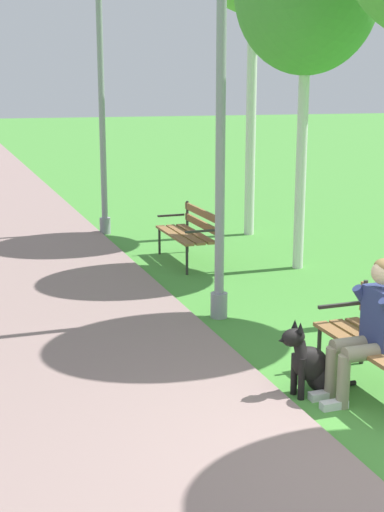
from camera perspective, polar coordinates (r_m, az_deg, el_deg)
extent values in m
cube|color=olive|center=(6.38, 13.45, -7.29)|extent=(0.14, 1.50, 0.04)
cube|color=olive|center=(6.47, 14.77, -7.06)|extent=(0.14, 1.50, 0.04)
cylinder|color=#2D2B28|center=(7.00, 10.13, -7.22)|extent=(0.04, 0.04, 0.45)
cylinder|color=#2D2B28|center=(7.17, 13.56, -5.18)|extent=(0.04, 0.04, 0.85)
cube|color=#2D2B28|center=(6.96, 11.70, -3.87)|extent=(0.45, 0.04, 0.03)
cube|color=olive|center=(10.90, -1.46, 1.68)|extent=(0.14, 1.50, 0.04)
cube|color=olive|center=(10.96, -0.59, 1.74)|extent=(0.14, 1.50, 0.04)
cube|color=olive|center=(11.01, 0.27, 1.80)|extent=(0.14, 1.50, 0.04)
cube|color=olive|center=(11.02, 0.79, 2.55)|extent=(0.04, 1.50, 0.11)
cube|color=olive|center=(10.99, 0.79, 3.47)|extent=(0.04, 1.50, 0.11)
cylinder|color=#2D2B28|center=(11.59, -2.62, 1.24)|extent=(0.04, 0.04, 0.45)
cylinder|color=#2D2B28|center=(11.69, -0.37, 2.36)|extent=(0.04, 0.04, 0.85)
cube|color=#2D2B28|center=(11.57, -1.69, 3.27)|extent=(0.45, 0.04, 0.03)
cylinder|color=#2D2B28|center=(10.31, -0.41, -0.29)|extent=(0.04, 0.04, 0.45)
cylinder|color=#2D2B28|center=(10.42, 2.09, 0.99)|extent=(0.04, 0.04, 0.85)
cube|color=#2D2B28|center=(10.28, 0.64, 1.99)|extent=(0.45, 0.04, 0.03)
cylinder|color=gray|center=(6.42, 12.80, -6.93)|extent=(0.42, 0.14, 0.14)
cylinder|color=gray|center=(6.40, 11.07, -9.16)|extent=(0.11, 0.11, 0.47)
cube|color=silver|center=(6.44, 10.37, -10.91)|extent=(0.24, 0.09, 0.07)
cylinder|color=gray|center=(6.26, 13.77, -7.50)|extent=(0.42, 0.14, 0.14)
cylinder|color=gray|center=(6.25, 12.01, -9.80)|extent=(0.11, 0.11, 0.47)
cube|color=silver|center=(6.29, 11.28, -11.59)|extent=(0.24, 0.09, 0.07)
cube|color=navy|center=(6.37, 15.01, -4.75)|extent=(0.22, 0.36, 0.52)
cylinder|color=navy|center=(6.47, 13.63, -3.47)|extent=(0.25, 0.09, 0.30)
sphere|color=beige|center=(6.25, 15.07, -1.28)|extent=(0.21, 0.21, 0.21)
ellipsoid|color=black|center=(6.55, 10.55, -9.30)|extent=(0.38, 0.31, 0.32)
ellipsoid|color=black|center=(6.43, 9.48, -8.52)|extent=(0.52, 0.26, 0.48)
ellipsoid|color=black|center=(6.44, 9.87, -8.13)|extent=(0.37, 0.22, 0.27)
cylinder|color=black|center=(6.44, 8.17, -9.32)|extent=(0.06, 0.06, 0.38)
cylinder|color=black|center=(6.35, 8.75, -9.69)|extent=(0.06, 0.06, 0.38)
cylinder|color=black|center=(6.32, 8.68, -7.47)|extent=(0.12, 0.18, 0.19)
ellipsoid|color=black|center=(6.23, 8.10, -6.47)|extent=(0.23, 0.16, 0.16)
cone|color=black|center=(6.19, 7.30, -6.69)|extent=(0.11, 0.10, 0.09)
cone|color=black|center=(6.26, 8.23, -5.43)|extent=(0.06, 0.06, 0.09)
cone|color=black|center=(6.18, 8.67, -5.67)|extent=(0.06, 0.06, 0.09)
cylinder|color=black|center=(6.71, 11.93, -10.05)|extent=(0.28, 0.07, 0.04)
cylinder|color=gray|center=(8.43, 2.17, -3.95)|extent=(0.20, 0.20, 0.30)
cylinder|color=gray|center=(8.08, 2.28, 8.41)|extent=(0.11, 0.11, 3.92)
cylinder|color=gray|center=(13.32, -6.96, 2.42)|extent=(0.20, 0.20, 0.30)
cylinder|color=gray|center=(13.09, -7.20, 10.78)|extent=(0.11, 0.11, 4.18)
cylinder|color=silver|center=(10.59, 8.74, 7.65)|extent=(0.15, 0.15, 3.26)
cylinder|color=silver|center=(12.99, 4.75, 11.16)|extent=(0.18, 0.18, 4.34)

